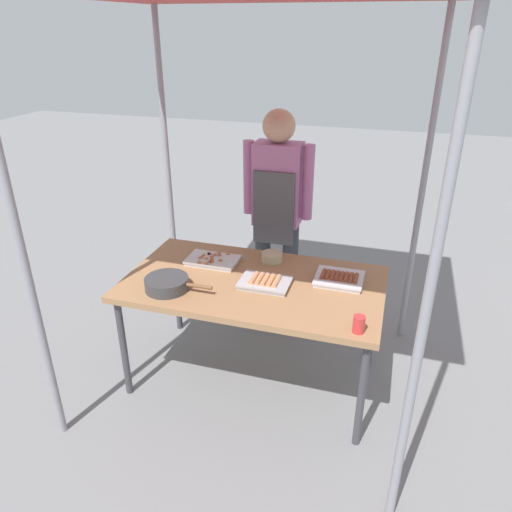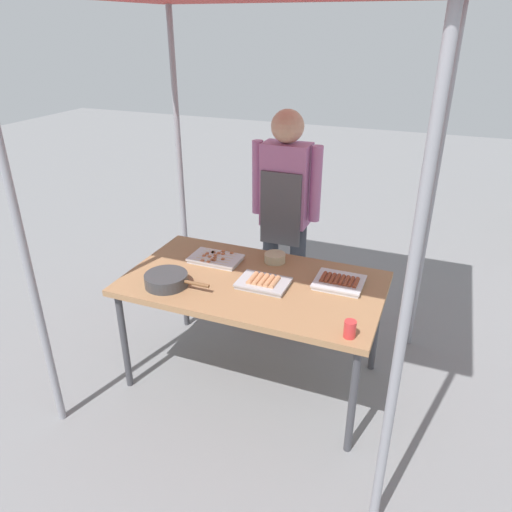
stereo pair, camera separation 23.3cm
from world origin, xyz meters
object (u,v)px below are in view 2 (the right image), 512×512
Objects in this scene: condiment_bowl at (275,258)px; stall_table at (253,288)px; drink_cup_near_edge at (350,329)px; tray_grilled_sausages at (263,283)px; tray_pork_links at (339,282)px; cooking_wok at (167,279)px; vendor_woman at (285,204)px; tray_meat_skewers at (216,259)px.

stall_table is at bearing -96.63° from condiment_bowl.
drink_cup_near_edge is at bearing -46.03° from condiment_bowl.
tray_grilled_sausages is (0.08, -0.03, 0.07)m from stall_table.
tray_pork_links is at bearing 16.27° from stall_table.
condiment_bowl is at bearing 161.94° from tray_pork_links.
vendor_woman is at bearing 66.73° from cooking_wok.
cooking_wok reaches higher than condiment_bowl.
tray_grilled_sausages reaches higher than tray_pork_links.
tray_meat_skewers reaches higher than stall_table.
vendor_woman is (-0.08, 0.43, 0.22)m from condiment_bowl.
vendor_woman is (-0.56, 0.59, 0.23)m from tray_pork_links.
tray_grilled_sausages is 0.73× the size of cooking_wok.
vendor_woman is (0.29, 0.57, 0.24)m from tray_meat_skewers.
vendor_woman is at bearing 62.90° from tray_meat_skewers.
drink_cup_near_edge is 0.06× the size of vendor_woman.
drink_cup_near_edge is at bearing -5.92° from cooking_wok.
tray_meat_skewers is at bearing 72.47° from cooking_wok.
stall_table is 0.32m from condiment_bowl.
cooking_wok is at bearing -132.41° from condiment_bowl.
vendor_woman reaches higher than tray_grilled_sausages.
tray_meat_skewers is (-0.34, 0.16, 0.07)m from stall_table.
vendor_woman reaches higher than stall_table.
tray_meat_skewers is 2.42× the size of condiment_bowl.
condiment_bowl is 0.08× the size of vendor_woman.
stall_table is 0.95× the size of vendor_woman.
tray_grilled_sausages is at bearing -82.09° from condiment_bowl.
tray_meat_skewers is 0.69m from vendor_woman.
cooking_wok reaches higher than tray_grilled_sausages.
tray_pork_links reaches higher than tray_meat_skewers.
condiment_bowl reaches higher than tray_pork_links.
drink_cup_near_edge reaches higher than tray_grilled_sausages.
condiment_bowl is at bearing 83.37° from stall_table.
tray_pork_links is at bearing 22.07° from cooking_wok.
vendor_woman reaches higher than drink_cup_near_edge.
condiment_bowl is at bearing 100.49° from vendor_woman.
stall_table is at bearing -163.73° from tray_pork_links.
tray_meat_skewers is 1.15m from drink_cup_near_edge.
condiment_bowl is at bearing 47.59° from cooking_wok.
tray_grilled_sausages is 0.81m from vendor_woman.
tray_pork_links is 3.12× the size of drink_cup_near_edge.
condiment_bowl is 1.49× the size of drink_cup_near_edge.
tray_meat_skewers is (-0.42, 0.20, -0.00)m from tray_grilled_sausages.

